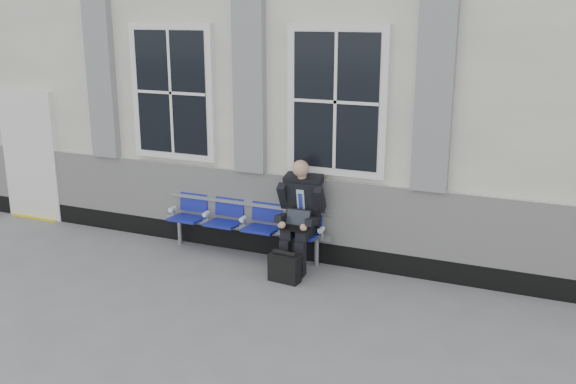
% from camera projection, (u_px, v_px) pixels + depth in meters
% --- Properties ---
extents(ground, '(70.00, 70.00, 0.00)m').
position_uv_depth(ground, '(265.00, 301.00, 7.72)').
color(ground, slate).
rests_on(ground, ground).
extents(station_building, '(14.40, 4.40, 4.49)m').
position_uv_depth(station_building, '(357.00, 87.00, 10.20)').
color(station_building, silver).
rests_on(station_building, ground).
extents(bench, '(2.60, 0.47, 0.91)m').
position_uv_depth(bench, '(245.00, 217.00, 9.10)').
color(bench, '#9EA0A3').
rests_on(bench, ground).
extents(businessman, '(0.63, 0.84, 1.50)m').
position_uv_depth(businessman, '(301.00, 211.00, 8.56)').
color(businessman, black).
rests_on(businessman, ground).
extents(briefcase, '(0.42, 0.21, 0.42)m').
position_uv_depth(briefcase, '(284.00, 267.00, 8.24)').
color(briefcase, black).
rests_on(briefcase, ground).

